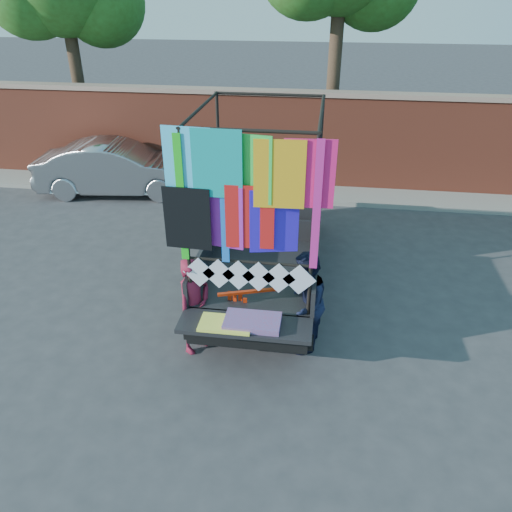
# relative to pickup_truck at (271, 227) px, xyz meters

# --- Properties ---
(ground) EXTENTS (90.00, 90.00, 0.00)m
(ground) POSITION_rel_pickup_truck_xyz_m (0.03, -2.34, -0.89)
(ground) COLOR #38383A
(ground) RESTS_ON ground
(brick_wall) EXTENTS (30.00, 0.45, 2.61)m
(brick_wall) POSITION_rel_pickup_truck_xyz_m (0.03, 4.66, 0.43)
(brick_wall) COLOR #9C422D
(brick_wall) RESTS_ON ground
(curb) EXTENTS (30.00, 1.20, 0.12)m
(curb) POSITION_rel_pickup_truck_xyz_m (0.03, 3.96, -0.83)
(curb) COLOR gray
(curb) RESTS_ON ground
(pickup_truck) EXTENTS (2.23, 5.60, 3.53)m
(pickup_truck) POSITION_rel_pickup_truck_xyz_m (0.00, 0.00, 0.00)
(pickup_truck) COLOR black
(pickup_truck) RESTS_ON ground
(sedan) EXTENTS (4.37, 1.96, 1.39)m
(sedan) POSITION_rel_pickup_truck_xyz_m (-4.53, 3.47, -0.20)
(sedan) COLOR #A3A5AA
(sedan) RESTS_ON ground
(woman) EXTENTS (0.62, 0.69, 1.58)m
(woman) POSITION_rel_pickup_truck_xyz_m (-0.85, -2.67, -0.10)
(woman) COLOR maroon
(woman) RESTS_ON ground
(man) EXTENTS (0.71, 0.87, 1.67)m
(man) POSITION_rel_pickup_truck_xyz_m (0.80, -2.43, -0.05)
(man) COLOR #141932
(man) RESTS_ON ground
(streamer_bundle) EXTENTS (0.92, 0.35, 0.65)m
(streamer_bundle) POSITION_rel_pickup_truck_xyz_m (-0.13, -2.56, -0.04)
(streamer_bundle) COLOR red
(streamer_bundle) RESTS_ON ground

